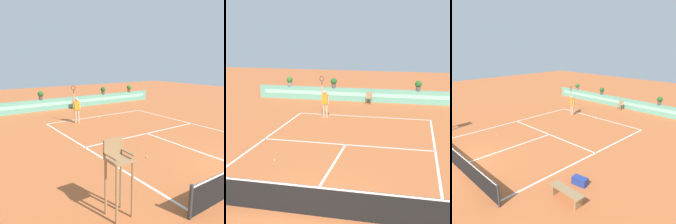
# 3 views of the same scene
# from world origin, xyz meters

# --- Properties ---
(ground_plane) EXTENTS (60.00, 60.00, 0.00)m
(ground_plane) POSITION_xyz_m (0.00, 6.00, 0.00)
(ground_plane) COLOR #BC6033
(court_lines) EXTENTS (8.32, 11.94, 0.01)m
(court_lines) POSITION_xyz_m (0.00, 6.72, 0.00)
(court_lines) COLOR white
(court_lines) RESTS_ON ground
(back_wall_barrier) EXTENTS (18.00, 0.21, 1.00)m
(back_wall_barrier) POSITION_xyz_m (0.00, 16.39, 0.50)
(back_wall_barrier) COLOR #60A88E
(back_wall_barrier) RESTS_ON ground
(umpire_chair) EXTENTS (0.60, 0.60, 2.14)m
(umpire_chair) POSITION_xyz_m (-5.87, 1.26, 1.34)
(umpire_chair) COLOR #99754C
(umpire_chair) RESTS_ON ground
(ball_kid_chair) EXTENTS (0.44, 0.44, 0.85)m
(ball_kid_chair) POSITION_xyz_m (-0.14, 15.66, 0.48)
(ball_kid_chair) COLOR #99754C
(ball_kid_chair) RESTS_ON ground
(tennis_player) EXTENTS (0.61, 0.28, 2.58)m
(tennis_player) POSITION_xyz_m (-2.23, 11.04, 1.05)
(tennis_player) COLOR tan
(tennis_player) RESTS_ON ground
(tennis_ball_near_baseline) EXTENTS (0.07, 0.07, 0.07)m
(tennis_ball_near_baseline) POSITION_xyz_m (-2.47, 3.73, 0.03)
(tennis_ball_near_baseline) COLOR #CCE033
(tennis_ball_near_baseline) RESTS_ON ground
(potted_plant_right) EXTENTS (0.48, 0.48, 0.72)m
(potted_plant_right) POSITION_xyz_m (3.33, 16.39, 1.41)
(potted_plant_right) COLOR #514C47
(potted_plant_right) RESTS_ON back_wall_barrier
(potted_plant_far_right) EXTENTS (0.48, 0.48, 0.72)m
(potted_plant_far_right) POSITION_xyz_m (6.64, 16.39, 1.41)
(potted_plant_far_right) COLOR brown
(potted_plant_far_right) RESTS_ON back_wall_barrier
(potted_plant_left) EXTENTS (0.48, 0.48, 0.72)m
(potted_plant_left) POSITION_xyz_m (-2.96, 16.39, 1.41)
(potted_plant_left) COLOR #514C47
(potted_plant_left) RESTS_ON back_wall_barrier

